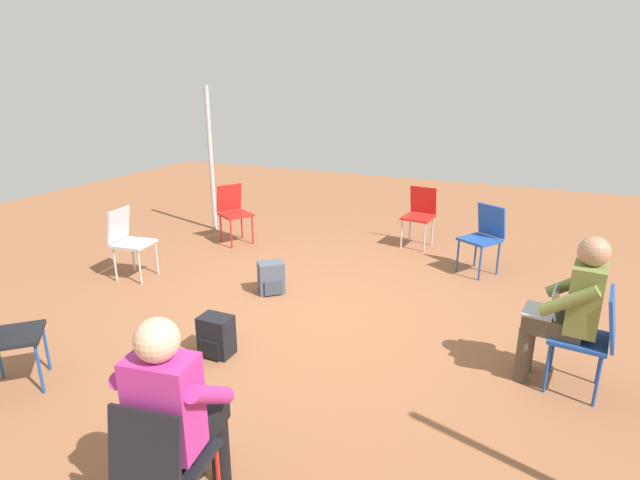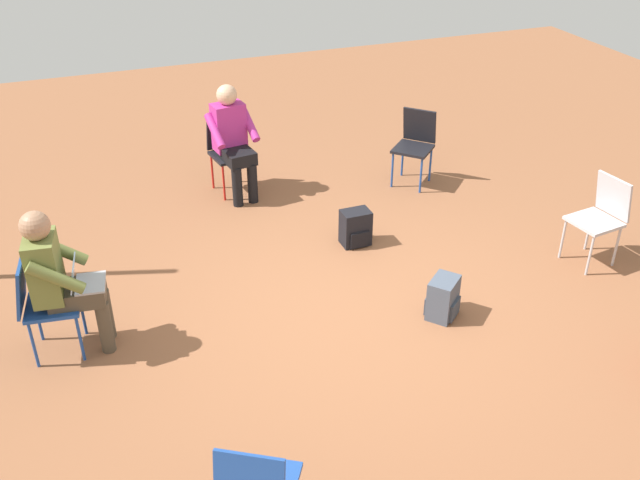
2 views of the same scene
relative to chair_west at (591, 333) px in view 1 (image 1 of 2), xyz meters
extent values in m
plane|color=brown|center=(2.39, -0.37, -0.50)|extent=(15.31, 15.31, 0.00)
cube|color=#1E4799|center=(0.07, -0.01, -0.06)|extent=(0.45, 0.45, 0.03)
cylinder|color=#1E4799|center=(0.26, 0.14, -0.29)|extent=(0.02, 0.02, 0.42)
cylinder|color=#1E4799|center=(0.22, -0.20, -0.29)|extent=(0.02, 0.02, 0.42)
cylinder|color=#1E4799|center=(-0.07, 0.18, -0.29)|extent=(0.02, 0.02, 0.42)
cylinder|color=#1E4799|center=(-0.12, -0.16, -0.29)|extent=(0.02, 0.02, 0.42)
cube|color=#1E4799|center=(-0.12, 0.01, 0.15)|extent=(0.14, 0.39, 0.40)
cube|color=red|center=(2.00, -2.93, -0.06)|extent=(0.44, 0.44, 0.03)
cylinder|color=#B7B7BC|center=(1.85, -2.74, -0.29)|extent=(0.02, 0.02, 0.42)
cylinder|color=#B7B7BC|center=(2.19, -2.78, -0.29)|extent=(0.02, 0.02, 0.42)
cylinder|color=#B7B7BC|center=(1.82, -3.08, -0.29)|extent=(0.02, 0.02, 0.42)
cylinder|color=#B7B7BC|center=(2.15, -3.12, -0.29)|extent=(0.02, 0.02, 0.42)
cube|color=red|center=(1.98, -3.12, 0.15)|extent=(0.39, 0.13, 0.40)
cube|color=black|center=(2.05, 2.26, -0.06)|extent=(0.45, 0.45, 0.03)
cylinder|color=red|center=(2.24, 2.12, -0.29)|extent=(0.02, 0.02, 0.42)
cylinder|color=red|center=(1.91, 2.07, -0.29)|extent=(0.02, 0.02, 0.42)
cube|color=black|center=(2.02, 2.45, 0.15)|extent=(0.39, 0.15, 0.40)
cube|color=red|center=(4.45, -2.02, -0.06)|extent=(0.55, 0.55, 0.03)
cylinder|color=red|center=(4.22, -2.08, -0.29)|extent=(0.02, 0.02, 0.42)
cylinder|color=red|center=(4.39, -1.79, -0.29)|extent=(0.02, 0.02, 0.42)
cylinder|color=red|center=(4.52, -2.25, -0.29)|extent=(0.02, 0.02, 0.42)
cylinder|color=red|center=(4.69, -1.96, -0.29)|extent=(0.02, 0.02, 0.42)
cube|color=red|center=(4.62, -2.11, 0.15)|extent=(0.27, 0.37, 0.40)
cube|color=#1E4799|center=(1.07, -2.22, -0.06)|extent=(0.55, 0.55, 0.03)
cylinder|color=#1E4799|center=(1.02, -1.99, -0.29)|extent=(0.02, 0.02, 0.42)
cylinder|color=#1E4799|center=(1.31, -2.16, -0.29)|extent=(0.02, 0.02, 0.42)
cylinder|color=#1E4799|center=(0.84, -2.28, -0.29)|extent=(0.02, 0.02, 0.42)
cylinder|color=#1E4799|center=(1.13, -2.45, -0.29)|extent=(0.02, 0.02, 0.42)
cube|color=#1E4799|center=(0.97, -2.38, 0.15)|extent=(0.37, 0.28, 0.40)
cube|color=black|center=(4.02, 1.72, -0.06)|extent=(0.57, 0.57, 0.03)
cylinder|color=#1E4799|center=(4.01, 1.48, -0.29)|extent=(0.02, 0.02, 0.42)
cylinder|color=#1E4799|center=(3.78, 1.72, -0.29)|extent=(0.02, 0.02, 0.42)
cube|color=#B7B7BC|center=(4.82, -0.39, -0.06)|extent=(0.45, 0.45, 0.03)
cylinder|color=#B7B7BC|center=(4.67, -0.58, -0.29)|extent=(0.02, 0.02, 0.42)
cylinder|color=#B7B7BC|center=(4.63, -0.24, -0.29)|extent=(0.02, 0.02, 0.42)
cylinder|color=#B7B7BC|center=(5.01, -0.53, -0.29)|extent=(0.02, 0.02, 0.42)
cylinder|color=#B7B7BC|center=(4.96, -0.19, -0.29)|extent=(0.02, 0.02, 0.42)
cube|color=#B7B7BC|center=(5.01, -0.36, 0.15)|extent=(0.14, 0.39, 0.40)
cylinder|color=#4C4233|center=(0.44, 0.04, -0.27)|extent=(0.11, 0.11, 0.45)
cylinder|color=#4C4233|center=(0.42, -0.14, -0.27)|extent=(0.11, 0.11, 0.45)
cube|color=#4C4233|center=(0.26, -0.03, 0.01)|extent=(0.45, 0.35, 0.14)
cube|color=olive|center=(0.07, -0.01, 0.27)|extent=(0.26, 0.36, 0.52)
sphere|color=#A87A5B|center=(0.07, -0.01, 0.63)|extent=(0.22, 0.22, 0.22)
cylinder|color=olive|center=(0.20, 0.18, 0.30)|extent=(0.40, 0.14, 0.31)
cylinder|color=olive|center=(0.15, -0.22, 0.30)|extent=(0.40, 0.14, 0.31)
cube|color=#9EA0A5|center=(0.37, -0.05, 0.09)|extent=(0.26, 0.33, 0.02)
cube|color=#B2D1F2|center=(0.26, -0.03, 0.20)|extent=(0.09, 0.30, 0.20)
cylinder|color=black|center=(2.19, 1.92, -0.27)|extent=(0.11, 0.11, 0.45)
cylinder|color=black|center=(2.01, 1.90, -0.27)|extent=(0.11, 0.11, 0.45)
cube|color=black|center=(2.08, 2.08, 0.01)|extent=(0.36, 0.46, 0.14)
cube|color=#B22D84|center=(2.05, 2.26, 0.27)|extent=(0.37, 0.27, 0.52)
sphere|color=#DBAD89|center=(2.05, 2.26, 0.63)|extent=(0.22, 0.22, 0.22)
cylinder|color=#B22D84|center=(2.26, 2.19, 0.30)|extent=(0.15, 0.40, 0.31)
cylinder|color=#B22D84|center=(1.87, 2.13, 0.30)|extent=(0.15, 0.40, 0.31)
cube|color=#475160|center=(3.11, -0.66, -0.32)|extent=(0.34, 0.33, 0.36)
cube|color=#39414D|center=(3.11, -0.66, -0.40)|extent=(0.31, 0.32, 0.16)
cube|color=black|center=(2.89, 0.70, -0.32)|extent=(0.28, 0.20, 0.36)
cube|color=black|center=(2.89, 0.70, -0.40)|extent=(0.20, 0.25, 0.16)
cylinder|color=#B2B2B7|center=(5.18, -2.49, 0.61)|extent=(0.07, 0.07, 2.22)
camera|label=1|loc=(0.49, 3.86, 1.81)|focal=28.00mm
camera|label=2|loc=(0.43, -4.88, 3.13)|focal=40.00mm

